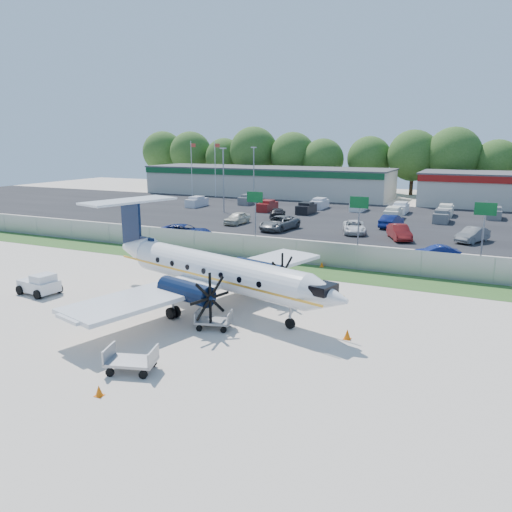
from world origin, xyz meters
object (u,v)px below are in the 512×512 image
at_px(aircraft, 213,270).
at_px(baggage_cart_far, 131,361).
at_px(baggage_cart_near, 214,320).
at_px(pushback_tug, 40,284).

xyz_separation_m(aircraft, baggage_cart_far, (1.27, -9.49, -1.78)).
bearing_deg(baggage_cart_near, pushback_tug, 177.54).
height_order(baggage_cart_near, baggage_cart_far, baggage_cart_far).
bearing_deg(baggage_cart_near, aircraft, 120.26).
distance_m(aircraft, pushback_tug, 12.13).
distance_m(aircraft, baggage_cart_far, 9.74).
xyz_separation_m(pushback_tug, baggage_cart_near, (13.67, -0.59, -0.21)).
distance_m(baggage_cart_near, baggage_cart_far, 6.13).
height_order(aircraft, pushback_tug, aircraft).
bearing_deg(pushback_tug, aircraft, 13.55).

